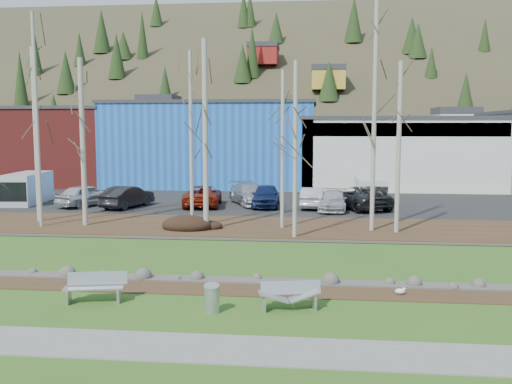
# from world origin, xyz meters

# --- Properties ---
(ground) EXTENTS (200.00, 200.00, 0.00)m
(ground) POSITION_xyz_m (0.00, 0.00, 0.00)
(ground) COLOR #31591C
(ground) RESTS_ON ground
(footpath) EXTENTS (80.00, 2.00, 0.04)m
(footpath) POSITION_xyz_m (0.00, -3.50, 0.02)
(footpath) COLOR slate
(footpath) RESTS_ON ground
(dirt_strip) EXTENTS (80.00, 1.80, 0.03)m
(dirt_strip) POSITION_xyz_m (0.00, 2.10, 0.01)
(dirt_strip) COLOR #382616
(dirt_strip) RESTS_ON ground
(near_bank_rocks) EXTENTS (80.00, 0.80, 0.50)m
(near_bank_rocks) POSITION_xyz_m (0.00, 3.10, 0.00)
(near_bank_rocks) COLOR #47423D
(near_bank_rocks) RESTS_ON ground
(river) EXTENTS (80.00, 8.00, 0.90)m
(river) POSITION_xyz_m (0.00, 7.20, 0.00)
(river) COLOR black
(river) RESTS_ON ground
(far_bank_rocks) EXTENTS (80.00, 0.80, 0.46)m
(far_bank_rocks) POSITION_xyz_m (0.00, 11.30, 0.00)
(far_bank_rocks) COLOR #47423D
(far_bank_rocks) RESTS_ON ground
(far_bank) EXTENTS (80.00, 7.00, 0.15)m
(far_bank) POSITION_xyz_m (0.00, 14.50, 0.07)
(far_bank) COLOR #382616
(far_bank) RESTS_ON ground
(parking_lot) EXTENTS (80.00, 14.00, 0.14)m
(parking_lot) POSITION_xyz_m (0.00, 25.00, 0.07)
(parking_lot) COLOR black
(parking_lot) RESTS_ON ground
(building_brick) EXTENTS (16.32, 12.24, 7.80)m
(building_brick) POSITION_xyz_m (-24.00, 39.00, 3.91)
(building_brick) COLOR maroon
(building_brick) RESTS_ON ground
(building_blue) EXTENTS (20.40, 12.24, 8.30)m
(building_blue) POSITION_xyz_m (-6.00, 39.00, 4.16)
(building_blue) COLOR #1E4FB0
(building_blue) RESTS_ON ground
(building_white) EXTENTS (18.36, 12.24, 6.80)m
(building_white) POSITION_xyz_m (12.00, 38.98, 3.41)
(building_white) COLOR beige
(building_white) RESTS_ON ground
(hillside) EXTENTS (160.00, 72.00, 35.00)m
(hillside) POSITION_xyz_m (0.00, 84.00, 17.50)
(hillside) COLOR #363120
(hillside) RESTS_ON ground
(bench_intact) EXTENTS (2.06, 0.99, 0.99)m
(bench_intact) POSITION_xyz_m (-3.12, 0.17, 0.50)
(bench_intact) COLOR #B2B3B7
(bench_intact) RESTS_ON ground
(bench_damaged) EXTENTS (2.05, 1.04, 0.87)m
(bench_damaged) POSITION_xyz_m (3.44, 0.10, 0.44)
(bench_damaged) COLOR #B2B3B7
(bench_damaged) RESTS_ON ground
(litter_bin) EXTENTS (0.53, 0.53, 0.83)m
(litter_bin) POSITION_xyz_m (1.01, -0.54, 0.42)
(litter_bin) COLOR #B2B3B7
(litter_bin) RESTS_ON ground
(seagull) EXTENTS (0.41, 0.19, 0.29)m
(seagull) POSITION_xyz_m (7.24, 1.95, 0.16)
(seagull) COLOR gold
(seagull) RESTS_ON ground
(dirt_mound) EXTENTS (2.88, 2.03, 0.56)m
(dirt_mound) POSITION_xyz_m (-2.93, 13.19, 0.43)
(dirt_mound) COLOR black
(dirt_mound) RESTS_ON far_bank
(birch_0) EXTENTS (0.27, 0.27, 10.43)m
(birch_0) POSITION_xyz_m (-12.53, 14.95, 5.36)
(birch_0) COLOR beige
(birch_0) RESTS_ON far_bank
(birch_1) EXTENTS (0.20, 0.20, 12.10)m
(birch_1) POSITION_xyz_m (-11.55, 13.24, 6.20)
(birch_1) COLOR beige
(birch_1) RESTS_ON far_bank
(birch_2) EXTENTS (0.29, 0.29, 9.62)m
(birch_2) POSITION_xyz_m (-9.13, 13.81, 4.96)
(birch_2) COLOR beige
(birch_2) RESTS_ON far_bank
(birch_3) EXTENTS (0.20, 0.20, 9.92)m
(birch_3) POSITION_xyz_m (-2.75, 13.74, 5.11)
(birch_3) COLOR beige
(birch_3) RESTS_ON far_bank
(birch_4) EXTENTS (0.30, 0.30, 10.45)m
(birch_4) POSITION_xyz_m (-1.81, 13.04, 5.38)
(birch_4) COLOR beige
(birch_4) RESTS_ON far_bank
(birch_5) EXTENTS (0.21, 0.21, 8.87)m
(birch_5) POSITION_xyz_m (2.37, 14.22, 4.59)
(birch_5) COLOR beige
(birch_5) RESTS_ON far_bank
(birch_6) EXTENTS (0.22, 0.22, 9.05)m
(birch_6) POSITION_xyz_m (3.18, 11.50, 4.68)
(birch_6) COLOR beige
(birch_6) RESTS_ON far_bank
(birch_7) EXTENTS (0.25, 0.25, 9.18)m
(birch_7) POSITION_xyz_m (8.66, 13.42, 4.74)
(birch_7) COLOR beige
(birch_7) RESTS_ON far_bank
(birch_8) EXTENTS (0.24, 0.24, 12.86)m
(birch_8) POSITION_xyz_m (7.38, 13.85, 6.58)
(birch_8) COLOR beige
(birch_8) RESTS_ON far_bank
(car_0) EXTENTS (3.74, 4.98, 1.58)m
(car_0) POSITION_xyz_m (-12.27, 21.55, 0.93)
(car_0) COLOR silver
(car_0) RESTS_ON parking_lot
(car_1) EXTENTS (2.85, 4.97, 1.55)m
(car_1) POSITION_xyz_m (-9.08, 21.15, 0.91)
(car_1) COLOR #232326
(car_1) RESTS_ON parking_lot
(car_2) EXTENTS (3.04, 5.63, 1.50)m
(car_2) POSITION_xyz_m (-3.88, 22.47, 0.89)
(car_2) COLOR maroon
(car_2) RESTS_ON parking_lot
(car_3) EXTENTS (4.12, 5.79, 1.56)m
(car_3) POSITION_xyz_m (-0.58, 23.68, 0.92)
(car_3) COLOR #9D9FA5
(car_3) RESTS_ON parking_lot
(car_4) EXTENTS (2.06, 4.75, 1.59)m
(car_4) POSITION_xyz_m (0.69, 22.55, 0.94)
(car_4) COLOR navy
(car_4) RESTS_ON parking_lot
(car_5) EXTENTS (1.80, 4.50, 1.46)m
(car_5) POSITION_xyz_m (4.07, 22.48, 0.87)
(car_5) COLOR silver
(car_5) RESTS_ON parking_lot
(car_6) EXTENTS (4.70, 6.25, 1.58)m
(car_6) POSITION_xyz_m (7.30, 22.32, 0.93)
(car_6) COLOR black
(car_6) RESTS_ON parking_lot
(car_7) EXTENTS (2.27, 4.75, 1.34)m
(car_7) POSITION_xyz_m (5.46, 21.29, 0.81)
(car_7) COLOR silver
(car_7) RESTS_ON parking_lot
(van_white) EXTENTS (2.02, 4.76, 2.07)m
(van_white) POSITION_xyz_m (8.19, 23.47, 1.18)
(van_white) COLOR white
(van_white) RESTS_ON parking_lot
(van_grey) EXTENTS (2.65, 5.36, 2.26)m
(van_grey) POSITION_xyz_m (-17.31, 22.40, 1.27)
(van_grey) COLOR silver
(van_grey) RESTS_ON parking_lot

